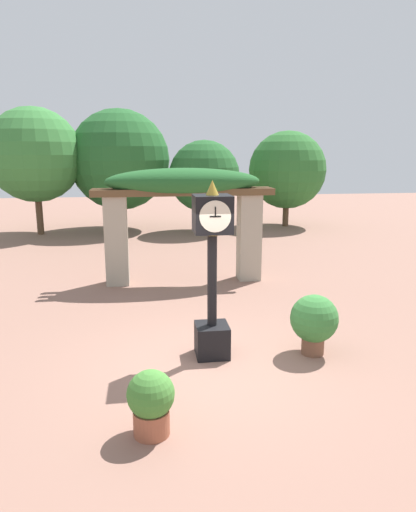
{
  "coord_description": "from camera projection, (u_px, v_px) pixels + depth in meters",
  "views": [
    {
      "loc": [
        -1.02,
        -6.96,
        3.43
      ],
      "look_at": [
        0.06,
        0.79,
        1.65
      ],
      "focal_mm": 32.0,
      "sensor_mm": 36.0,
      "label": 1
    }
  ],
  "objects": [
    {
      "name": "pergola",
      "position": [
        184.0,
        200.0,
        11.96
      ],
      "size": [
        4.74,
        1.19,
        3.04
      ],
      "color": "#A89E89",
      "rests_on": "ground"
    },
    {
      "name": "potted_plant_near_left",
      "position": [
        151.0,
        401.0,
        5.6
      ],
      "size": [
        0.59,
        0.59,
        0.84
      ],
      "color": "#9E563D",
      "rests_on": "ground"
    },
    {
      "name": "ground_plane",
      "position": [
        211.0,
        363.0,
        7.62
      ],
      "size": [
        60.0,
        60.0,
        0.0
      ],
      "primitive_type": "plane",
      "color": "#8E6656"
    },
    {
      "name": "pedestal_clock",
      "position": [
        212.0,
        269.0,
        7.56
      ],
      "size": [
        0.61,
        0.65,
        3.0
      ],
      "color": "black",
      "rests_on": "ground"
    },
    {
      "name": "tree_line",
      "position": [
        146.0,
        163.0,
        19.93
      ],
      "size": [
        14.82,
        4.86,
        5.3
      ],
      "color": "brown",
      "rests_on": "ground"
    },
    {
      "name": "potted_plant_near_right",
      "position": [
        314.0,
        321.0,
        7.83
      ],
      "size": [
        0.82,
        0.82,
        1.06
      ],
      "color": "brown",
      "rests_on": "ground"
    }
  ]
}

